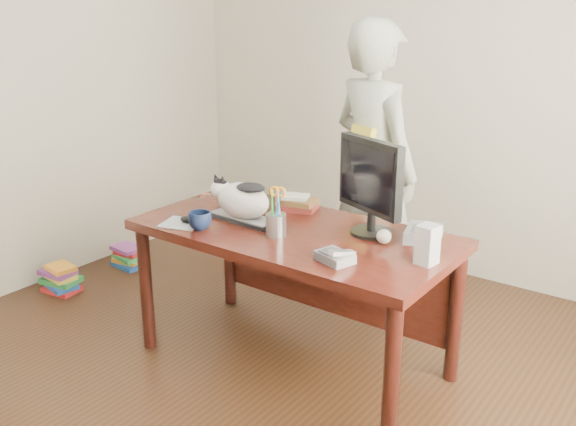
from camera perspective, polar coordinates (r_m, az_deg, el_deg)
The scene contains 18 objects.
room at distance 2.58m, azimuth -7.28°, elevation 7.44°, with size 4.50×4.50×4.50m.
desk at distance 3.30m, azimuth 1.32°, elevation -3.51°, with size 1.60×0.80×0.75m.
keyboard at distance 3.33m, azimuth -3.97°, elevation -0.46°, with size 0.41×0.17×0.02m.
cat at distance 3.30m, azimuth -4.19°, elevation 1.31°, with size 0.39×0.20×0.22m.
monitor at distance 3.07m, azimuth 7.32°, elevation 2.78°, with size 0.40×0.27×0.47m.
pen_cup at distance 3.08m, azimuth -1.07°, elevation -0.82°, with size 0.12×0.12×0.25m.
mousepad at distance 3.32m, azimuth -9.39°, elevation -0.89°, with size 0.24×0.23×0.00m.
mouse at distance 3.31m, azimuth -8.91°, elevation -0.56°, with size 0.10×0.08×0.04m.
coffee_mug at distance 3.21m, azimuth -7.84°, elevation -0.68°, with size 0.11×0.11×0.09m, color black.
phone at distance 2.80m, azimuth 4.24°, elevation -3.87°, with size 0.19×0.16×0.07m.
speaker at distance 2.82m, azimuth 12.29°, elevation -2.77°, with size 0.09×0.10×0.18m.
baseball at distance 3.03m, azimuth 8.52°, elevation -2.09°, with size 0.07×0.07×0.07m.
book_stack at distance 3.49m, azimuth 0.85°, elevation 0.86°, with size 0.25×0.21×0.08m.
calculator at distance 3.11m, azimuth 11.96°, elevation -1.81°, with size 0.21×0.25×0.07m.
person at distance 3.85m, azimuth 7.61°, elevation 3.86°, with size 0.64×0.42×1.76m, color beige.
held_book at distance 3.67m, azimuth 6.43°, elevation 5.93°, with size 0.19×0.15×0.23m.
book_pile_a at distance 4.51m, azimuth -19.57°, elevation -5.55°, with size 0.27×0.22×0.18m.
book_pile_b at distance 4.79m, azimuth -13.97°, elevation -3.78°, with size 0.26×0.20×0.15m.
Camera 1 is at (1.75, -1.84, 1.83)m, focal length 40.00 mm.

